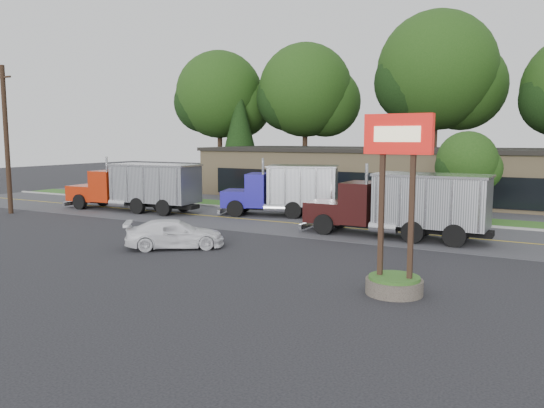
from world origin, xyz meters
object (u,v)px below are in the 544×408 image
(bilo_sign, at_px, (396,234))
(dump_truck_blue, at_px, (287,189))
(utility_pole, at_px, (6,139))
(rally_car, at_px, (175,234))
(dump_truck_maroon, at_px, (405,204))
(dump_truck_red, at_px, (139,186))

(bilo_sign, xyz_separation_m, dump_truck_blue, (-11.23, 14.07, -0.22))
(utility_pole, xyz_separation_m, dump_truck_blue, (17.27, 8.07, -3.29))
(rally_car, bearing_deg, utility_pole, 40.84)
(dump_truck_blue, relative_size, dump_truck_maroon, 0.83)
(utility_pole, relative_size, dump_truck_blue, 1.25)
(utility_pole, distance_m, dump_truck_red, 9.29)
(dump_truck_red, distance_m, rally_car, 13.46)
(utility_pole, height_order, bilo_sign, utility_pole)
(dump_truck_red, bearing_deg, utility_pole, 32.37)
(bilo_sign, distance_m, dump_truck_red, 24.10)
(utility_pole, bearing_deg, dump_truck_maroon, 8.66)
(bilo_sign, xyz_separation_m, dump_truck_red, (-21.42, 11.04, -0.21))
(utility_pole, relative_size, rally_car, 2.18)
(utility_pole, distance_m, dump_truck_blue, 19.34)
(dump_truck_red, bearing_deg, dump_truck_blue, -166.52)
(bilo_sign, bearing_deg, dump_truck_blue, 128.61)
(dump_truck_red, bearing_deg, rally_car, 136.62)
(utility_pole, distance_m, dump_truck_maroon, 26.71)
(utility_pole, distance_m, bilo_sign, 29.29)
(utility_pole, bearing_deg, bilo_sign, -11.89)
(rally_car, bearing_deg, dump_truck_red, 12.40)
(dump_truck_blue, bearing_deg, rally_car, 72.28)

